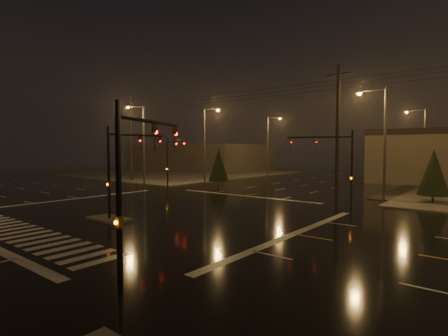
% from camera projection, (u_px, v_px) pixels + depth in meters
% --- Properties ---
extents(ground, '(140.00, 140.00, 0.00)m').
position_uv_depth(ground, '(158.00, 211.00, 25.51)').
color(ground, black).
rests_on(ground, ground).
extents(sidewalk_nw, '(36.00, 36.00, 0.12)m').
position_uv_depth(sidewalk_nw, '(175.00, 173.00, 67.61)').
color(sidewalk_nw, '#4D4B45').
rests_on(sidewalk_nw, ground).
extents(median_island, '(3.00, 1.60, 0.15)m').
position_uv_depth(median_island, '(110.00, 219.00, 22.38)').
color(median_island, '#4D4B45').
rests_on(median_island, ground).
extents(crosswalk, '(15.00, 2.60, 0.01)m').
position_uv_depth(crosswalk, '(27.00, 235.00, 18.48)').
color(crosswalk, beige).
rests_on(crosswalk, ground).
extents(stop_bar_far, '(16.00, 0.50, 0.01)m').
position_uv_depth(stop_bar_far, '(245.00, 196.00, 34.09)').
color(stop_bar_far, beige).
rests_on(stop_bar_far, ground).
extents(commercial_block, '(30.00, 18.00, 5.60)m').
position_uv_depth(commercial_block, '(198.00, 157.00, 79.94)').
color(commercial_block, '#3D3935').
rests_on(commercial_block, ground).
extents(signal_mast_median, '(0.25, 4.59, 6.00)m').
position_uv_depth(signal_mast_median, '(121.00, 161.00, 22.91)').
color(signal_mast_median, black).
rests_on(signal_mast_median, ground).
extents(signal_mast_ne, '(4.84, 1.86, 6.00)m').
position_uv_depth(signal_mast_ne, '(338.00, 159.00, 27.30)').
color(signal_mast_ne, black).
rests_on(signal_mast_ne, ground).
extents(signal_mast_nw, '(4.84, 1.86, 6.00)m').
position_uv_depth(signal_mast_nw, '(171.00, 156.00, 39.14)').
color(signal_mast_nw, black).
rests_on(signal_mast_nw, ground).
extents(signal_mast_se, '(1.55, 3.87, 6.00)m').
position_uv_depth(signal_mast_se, '(133.00, 174.00, 11.33)').
color(signal_mast_se, black).
rests_on(signal_mast_se, ground).
extents(streetlight_1, '(2.77, 0.32, 10.00)m').
position_uv_depth(streetlight_1, '(206.00, 140.00, 46.22)').
color(streetlight_1, '#38383A').
rests_on(streetlight_1, ground).
extents(streetlight_2, '(2.77, 0.32, 10.00)m').
position_uv_depth(streetlight_2, '(269.00, 142.00, 58.70)').
color(streetlight_2, '#38383A').
rests_on(streetlight_2, ground).
extents(streetlight_3, '(2.77, 0.32, 10.00)m').
position_uv_depth(streetlight_3, '(381.00, 135.00, 30.72)').
color(streetlight_3, '#38383A').
rests_on(streetlight_3, ground).
extents(streetlight_4, '(2.77, 0.32, 10.00)m').
position_uv_depth(streetlight_4, '(422.00, 140.00, 46.32)').
color(streetlight_4, '#38383A').
rests_on(streetlight_4, ground).
extents(streetlight_5, '(0.32, 2.77, 10.00)m').
position_uv_depth(streetlight_5, '(142.00, 139.00, 43.90)').
color(streetlight_5, '#38383A').
rests_on(streetlight_5, ground).
extents(utility_pole_0, '(2.20, 0.32, 12.00)m').
position_uv_depth(utility_pole_0, '(131.00, 138.00, 49.82)').
color(utility_pole_0, black).
rests_on(utility_pole_0, ground).
extents(utility_pole_1, '(2.20, 0.32, 12.00)m').
position_uv_depth(utility_pole_1, '(337.00, 132.00, 31.12)').
color(utility_pole_1, black).
rests_on(utility_pole_1, ground).
extents(conifer_0, '(2.47, 2.47, 4.56)m').
position_uv_depth(conifer_0, '(434.00, 172.00, 29.15)').
color(conifer_0, black).
rests_on(conifer_0, ground).
extents(conifer_3, '(2.49, 2.49, 4.58)m').
position_uv_depth(conifer_3, '(219.00, 165.00, 42.40)').
color(conifer_3, black).
rests_on(conifer_3, ground).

